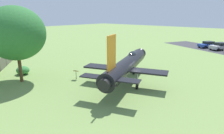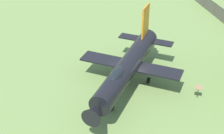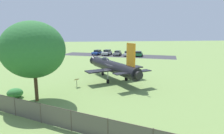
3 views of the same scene
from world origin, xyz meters
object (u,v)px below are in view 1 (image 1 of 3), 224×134
(display_jet, at_px, (127,65))
(parked_car_silver, at_px, (220,46))
(info_plaque, at_px, (76,72))
(shrub_near_fence, at_px, (23,70))
(shade_tree, at_px, (16,33))
(parked_car_blue, at_px, (208,44))

(display_jet, height_order, parked_car_silver, display_jet)
(display_jet, height_order, info_plaque, display_jet)
(display_jet, xyz_separation_m, shrub_near_fence, (6.41, -11.89, -1.57))
(shade_tree, bearing_deg, parked_car_blue, 167.03)
(shade_tree, xyz_separation_m, parked_car_silver, (-37.47, 11.79, -4.68))
(shade_tree, bearing_deg, display_jet, 130.13)
(display_jet, bearing_deg, shade_tree, 109.01)
(shrub_near_fence, relative_size, parked_car_silver, 0.37)
(parked_car_blue, bearing_deg, parked_car_silver, 93.94)
(display_jet, bearing_deg, parked_car_blue, -20.55)
(shade_tree, relative_size, parked_car_silver, 1.80)
(parked_car_silver, bearing_deg, shrub_near_fence, 5.56)
(shrub_near_fence, relative_size, info_plaque, 1.50)
(display_jet, relative_size, shade_tree, 1.59)
(shade_tree, bearing_deg, parked_car_silver, 162.53)
(display_jet, xyz_separation_m, parked_car_blue, (-30.97, -0.30, -1.34))
(shade_tree, height_order, parked_car_silver, shade_tree)
(display_jet, relative_size, parked_car_silver, 2.87)
(shrub_near_fence, xyz_separation_m, parked_car_silver, (-36.11, 14.45, 0.28))
(parked_car_silver, xyz_separation_m, parked_car_blue, (-1.28, -2.87, -0.06))
(display_jet, distance_m, shade_tree, 12.54)
(shrub_near_fence, bearing_deg, parked_car_silver, 158.19)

